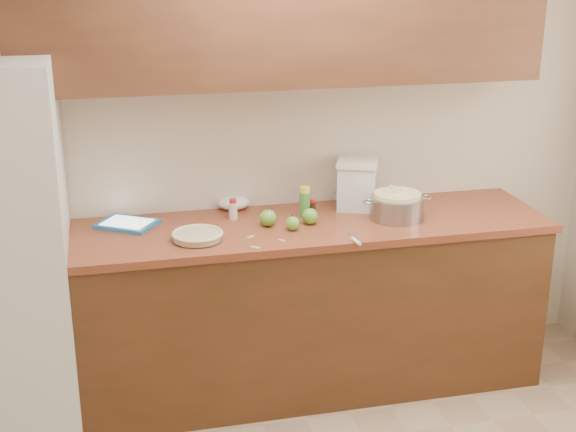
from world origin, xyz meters
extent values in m
plane|color=beige|center=(0.00, 1.80, 1.30)|extent=(3.60, 0.00, 3.60)
cube|color=#552D17|center=(0.00, 1.48, 0.44)|extent=(2.60, 0.65, 0.88)
cube|color=#994E29|center=(0.00, 1.48, 0.90)|extent=(2.64, 0.68, 0.04)
cube|color=#59311B|center=(0.00, 1.63, 1.95)|extent=(2.60, 0.34, 0.70)
cylinder|color=silver|center=(-0.49, 1.35, 0.94)|extent=(0.25, 0.25, 0.03)
cylinder|color=beige|center=(-0.49, 1.35, 0.94)|extent=(0.23, 0.23, 0.03)
torus|color=beige|center=(-0.49, 1.35, 0.95)|extent=(0.25, 0.25, 0.02)
cylinder|color=gray|center=(0.55, 1.43, 0.98)|extent=(0.28, 0.28, 0.12)
torus|color=gray|center=(0.39, 1.43, 1.02)|extent=(0.07, 0.07, 0.01)
torus|color=gray|center=(0.70, 1.43, 1.02)|extent=(0.07, 0.07, 0.01)
cylinder|color=beige|center=(0.55, 1.43, 0.99)|extent=(0.24, 0.24, 0.13)
cube|color=silver|center=(0.40, 1.65, 1.04)|extent=(0.25, 0.25, 0.24)
cube|color=beige|center=(0.40, 1.65, 1.17)|extent=(0.27, 0.27, 0.02)
cube|color=#206A9D|center=(-0.81, 1.64, 0.93)|extent=(0.35, 0.33, 0.02)
cube|color=white|center=(-0.81, 1.64, 0.94)|extent=(0.28, 0.26, 0.00)
cube|color=gray|center=(0.25, 1.23, 0.92)|extent=(0.03, 0.10, 0.00)
cylinder|color=white|center=(0.24, 1.14, 0.93)|extent=(0.03, 0.09, 0.02)
cylinder|color=#4C8C38|center=(0.10, 1.57, 0.99)|extent=(0.06, 0.06, 0.13)
cylinder|color=yellow|center=(0.10, 1.57, 1.07)|extent=(0.05, 0.05, 0.03)
cylinder|color=beige|center=(-0.27, 1.61, 0.96)|extent=(0.04, 0.04, 0.09)
cylinder|color=red|center=(-0.27, 1.61, 1.02)|extent=(0.04, 0.04, 0.02)
cylinder|color=black|center=(0.13, 1.56, 0.96)|extent=(0.03, 0.03, 0.08)
cylinder|color=red|center=(0.13, 1.56, 1.01)|extent=(0.03, 0.03, 0.02)
cylinder|color=silver|center=(0.39, 1.67, 0.96)|extent=(0.20, 0.20, 0.08)
torus|color=silver|center=(0.39, 1.67, 0.99)|extent=(0.21, 0.21, 0.01)
ellipsoid|color=white|center=(-0.24, 1.77, 0.95)|extent=(0.20, 0.18, 0.07)
sphere|color=#5B952E|center=(-0.12, 1.47, 0.96)|extent=(0.08, 0.08, 0.08)
cylinder|color=#3F2D19|center=(-0.12, 1.47, 1.01)|extent=(0.01, 0.01, 0.01)
sphere|color=#5B952E|center=(0.09, 1.45, 0.96)|extent=(0.08, 0.08, 0.08)
cylinder|color=#3F2D19|center=(0.09, 1.45, 1.01)|extent=(0.01, 0.01, 0.01)
sphere|color=#5B952E|center=(-0.02, 1.38, 0.96)|extent=(0.07, 0.07, 0.07)
cylinder|color=#3F2D19|center=(-0.02, 1.38, 1.00)|extent=(0.01, 0.01, 0.01)
cube|color=#96BE5C|center=(-0.10, 1.25, 0.92)|extent=(0.03, 0.04, 0.00)
cube|color=#96BE5C|center=(-0.24, 1.33, 0.92)|extent=(0.04, 0.04, 0.00)
cube|color=#96BE5C|center=(-0.24, 1.19, 0.92)|extent=(0.05, 0.04, 0.00)
camera|label=1|loc=(-0.89, -2.23, 2.27)|focal=50.00mm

